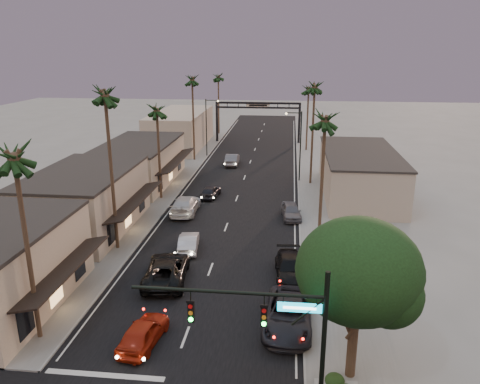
% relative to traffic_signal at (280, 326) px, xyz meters
% --- Properties ---
extents(ground, '(200.00, 200.00, 0.00)m').
position_rel_traffic_signal_xyz_m(ground, '(-5.69, 36.00, -5.08)').
color(ground, slate).
rests_on(ground, ground).
extents(road, '(14.00, 120.00, 0.02)m').
position_rel_traffic_signal_xyz_m(road, '(-5.69, 41.00, -5.08)').
color(road, black).
rests_on(road, ground).
extents(sidewalk_left, '(5.00, 92.00, 0.12)m').
position_rel_traffic_signal_xyz_m(sidewalk_left, '(-15.19, 48.00, -5.02)').
color(sidewalk_left, slate).
rests_on(sidewalk_left, ground).
extents(sidewalk_right, '(5.00, 92.00, 0.12)m').
position_rel_traffic_signal_xyz_m(sidewalk_right, '(3.81, 48.00, -5.02)').
color(sidewalk_right, slate).
rests_on(sidewalk_right, ground).
extents(storefront_mid, '(8.00, 14.00, 5.50)m').
position_rel_traffic_signal_xyz_m(storefront_mid, '(-18.69, 22.00, -2.33)').
color(storefront_mid, '#A19381').
rests_on(storefront_mid, ground).
extents(storefront_far, '(8.00, 16.00, 5.00)m').
position_rel_traffic_signal_xyz_m(storefront_far, '(-18.69, 38.00, -2.58)').
color(storefront_far, tan).
rests_on(storefront_far, ground).
extents(storefront_dist, '(8.00, 20.00, 6.00)m').
position_rel_traffic_signal_xyz_m(storefront_dist, '(-18.69, 61.00, -2.08)').
color(storefront_dist, '#A19381').
rests_on(storefront_dist, ground).
extents(building_right, '(8.00, 18.00, 5.00)m').
position_rel_traffic_signal_xyz_m(building_right, '(8.31, 36.00, -2.58)').
color(building_right, '#A19381').
rests_on(building_right, ground).
extents(traffic_signal, '(8.51, 0.22, 7.80)m').
position_rel_traffic_signal_xyz_m(traffic_signal, '(0.00, 0.00, 0.00)').
color(traffic_signal, black).
rests_on(traffic_signal, ground).
extents(corner_tree, '(6.20, 6.20, 8.80)m').
position_rel_traffic_signal_xyz_m(corner_tree, '(3.79, 3.45, 0.90)').
color(corner_tree, '#38281C').
rests_on(corner_tree, ground).
extents(arch, '(15.20, 0.40, 7.27)m').
position_rel_traffic_signal_xyz_m(arch, '(-5.69, 66.00, 0.45)').
color(arch, black).
rests_on(arch, ground).
extents(streetlight_right, '(2.13, 0.30, 9.00)m').
position_rel_traffic_signal_xyz_m(streetlight_right, '(1.23, 41.00, 0.25)').
color(streetlight_right, black).
rests_on(streetlight_right, ground).
extents(streetlight_left, '(2.13, 0.30, 9.00)m').
position_rel_traffic_signal_xyz_m(streetlight_left, '(-12.61, 54.00, 0.25)').
color(streetlight_left, black).
rests_on(streetlight_left, ground).
extents(palm_la, '(3.20, 3.20, 13.20)m').
position_rel_traffic_signal_xyz_m(palm_la, '(-14.29, 5.00, 6.36)').
color(palm_la, '#38281C').
rests_on(palm_la, ground).
extents(palm_lb, '(3.20, 3.20, 15.20)m').
position_rel_traffic_signal_xyz_m(palm_lb, '(-14.29, 18.00, 8.30)').
color(palm_lb, '#38281C').
rests_on(palm_lb, ground).
extents(palm_lc, '(3.20, 3.20, 12.20)m').
position_rel_traffic_signal_xyz_m(palm_lc, '(-14.29, 32.00, 5.39)').
color(palm_lc, '#38281C').
rests_on(palm_lc, ground).
extents(palm_ld, '(3.20, 3.20, 14.20)m').
position_rel_traffic_signal_xyz_m(palm_ld, '(-14.29, 51.00, 7.33)').
color(palm_ld, '#38281C').
rests_on(palm_ld, ground).
extents(palm_ra, '(3.20, 3.20, 13.20)m').
position_rel_traffic_signal_xyz_m(palm_ra, '(2.91, 20.00, 6.36)').
color(palm_ra, '#38281C').
rests_on(palm_ra, ground).
extents(palm_rb, '(3.20, 3.20, 14.20)m').
position_rel_traffic_signal_xyz_m(palm_rb, '(2.91, 40.00, 7.33)').
color(palm_rb, '#38281C').
rests_on(palm_rb, ground).
extents(palm_rc, '(3.20, 3.20, 12.20)m').
position_rel_traffic_signal_xyz_m(palm_rc, '(2.91, 60.00, 5.39)').
color(palm_rc, '#38281C').
rests_on(palm_rc, ground).
extents(palm_far, '(3.20, 3.20, 13.20)m').
position_rel_traffic_signal_xyz_m(palm_far, '(-13.99, 74.00, 6.36)').
color(palm_far, '#38281C').
rests_on(palm_far, ground).
extents(oncoming_red, '(2.35, 4.67, 1.53)m').
position_rel_traffic_signal_xyz_m(oncoming_red, '(-7.95, 5.12, -4.32)').
color(oncoming_red, maroon).
rests_on(oncoming_red, ground).
extents(oncoming_pickup, '(3.60, 6.66, 1.78)m').
position_rel_traffic_signal_xyz_m(oncoming_pickup, '(-8.60, 12.88, -4.19)').
color(oncoming_pickup, black).
rests_on(oncoming_pickup, ground).
extents(oncoming_silver, '(2.06, 4.53, 1.44)m').
position_rel_traffic_signal_xyz_m(oncoming_silver, '(-8.13, 18.38, -4.36)').
color(oncoming_silver, '#ACADB2').
rests_on(oncoming_silver, ground).
extents(oncoming_white, '(2.62, 6.18, 1.78)m').
position_rel_traffic_signal_xyz_m(oncoming_white, '(-10.47, 27.61, -4.19)').
color(oncoming_white, '#B0B0B0').
rests_on(oncoming_white, ground).
extents(oncoming_dgrey, '(2.13, 4.32, 1.42)m').
position_rel_traffic_signal_xyz_m(oncoming_dgrey, '(-8.72, 33.11, -4.37)').
color(oncoming_dgrey, black).
rests_on(oncoming_dgrey, ground).
extents(oncoming_grey_far, '(1.89, 5.11, 1.67)m').
position_rel_traffic_signal_xyz_m(oncoming_grey_far, '(-8.17, 48.72, -4.25)').
color(oncoming_grey_far, '#535358').
rests_on(oncoming_grey_far, ground).
extents(curbside_near, '(3.30, 6.53, 1.77)m').
position_rel_traffic_signal_xyz_m(curbside_near, '(0.45, 7.77, -4.20)').
color(curbside_near, black).
rests_on(curbside_near, ground).
extents(curbside_black, '(2.61, 5.57, 1.57)m').
position_rel_traffic_signal_xyz_m(curbside_black, '(0.51, 14.35, -4.30)').
color(curbside_black, black).
rests_on(curbside_black, ground).
extents(curbside_grey, '(2.35, 4.65, 1.52)m').
position_rel_traffic_signal_xyz_m(curbside_grey, '(0.51, 27.19, -4.32)').
color(curbside_grey, '#535359').
rests_on(curbside_grey, ground).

